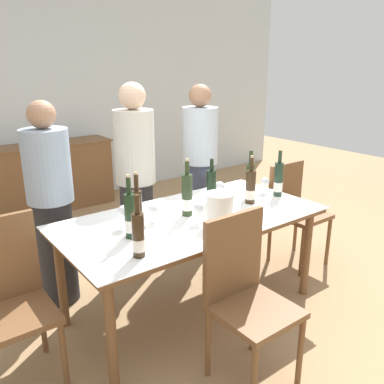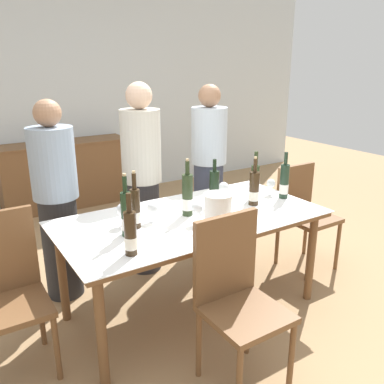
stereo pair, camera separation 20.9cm
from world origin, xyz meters
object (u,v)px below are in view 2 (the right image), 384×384
(wine_bottle_5, at_px, (214,188))
(wine_glass_0, at_px, (153,209))
(chair_near_front, at_px, (236,291))
(wine_glass_4, at_px, (224,188))
(wine_bottle_1, at_px, (135,209))
(wine_bottle_4, at_px, (255,182))
(chair_right_end, at_px, (303,209))
(person_guest_left, at_px, (142,181))
(wine_bottle_2, at_px, (254,189))
(person_guest_right, at_px, (209,170))
(wine_bottle_0, at_px, (187,196))
(wine_bottle_6, at_px, (130,234))
(sideboard_cabinet, at_px, (65,174))
(ice_bucket, at_px, (218,209))
(wine_glass_3, at_px, (271,184))
(wine_bottle_7, at_px, (284,182))
(dining_table, at_px, (192,225))
(wine_bottle_3, at_px, (126,215))
(person_host, at_px, (57,203))
(chair_left_end, at_px, (6,285))
(wine_glass_1, at_px, (197,209))
(wine_glass_2, at_px, (123,210))

(wine_bottle_5, xyz_separation_m, wine_glass_0, (-0.55, -0.06, -0.03))
(chair_near_front, bearing_deg, wine_glass_4, 57.11)
(wine_bottle_1, distance_m, wine_bottle_4, 1.06)
(chair_right_end, bearing_deg, person_guest_left, 151.21)
(wine_glass_0, bearing_deg, wine_bottle_2, -8.00)
(person_guest_right, bearing_deg, wine_glass_0, -142.80)
(wine_bottle_2, xyz_separation_m, wine_glass_4, (-0.11, 0.23, -0.03))
(wine_bottle_1, xyz_separation_m, chair_near_front, (0.26, -0.73, -0.32))
(wine_bottle_0, relative_size, wine_bottle_6, 1.12)
(sideboard_cabinet, distance_m, ice_bucket, 3.07)
(wine_glass_3, bearing_deg, person_guest_left, 139.87)
(wine_bottle_7, bearing_deg, chair_near_front, -146.83)
(dining_table, relative_size, wine_bottle_6, 5.15)
(chair_right_end, bearing_deg, sideboard_cabinet, 116.06)
(wine_glass_4, bearing_deg, wine_bottle_4, -23.75)
(wine_bottle_3, bearing_deg, wine_bottle_0, 11.05)
(sideboard_cabinet, bearing_deg, wine_bottle_3, -98.16)
(sideboard_cabinet, xyz_separation_m, person_host, (-0.63, -2.08, 0.35))
(sideboard_cabinet, relative_size, wine_bottle_7, 4.30)
(chair_right_end, bearing_deg, dining_table, -176.15)
(ice_bucket, bearing_deg, chair_left_end, 166.06)
(sideboard_cabinet, relative_size, person_host, 1.04)
(wine_bottle_3, distance_m, chair_near_front, 0.80)
(sideboard_cabinet, xyz_separation_m, chair_near_front, (-0.05, -3.50, 0.14))
(wine_bottle_0, distance_m, wine_glass_0, 0.27)
(ice_bucket, xyz_separation_m, wine_bottle_3, (-0.57, 0.17, 0.02))
(person_guest_left, bearing_deg, wine_glass_0, -110.61)
(wine_bottle_5, distance_m, person_guest_left, 0.70)
(wine_bottle_7, xyz_separation_m, chair_near_front, (-0.99, -0.65, -0.32))
(wine_bottle_3, bearing_deg, wine_glass_1, -7.93)
(chair_right_end, bearing_deg, wine_bottle_1, -178.25)
(wine_bottle_2, bearing_deg, person_guest_right, 77.87)
(wine_bottle_3, relative_size, person_host, 0.26)
(wine_bottle_5, relative_size, wine_glass_4, 2.51)
(wine_glass_2, height_order, chair_left_end, chair_left_end)
(dining_table, xyz_separation_m, chair_near_front, (-0.16, -0.70, -0.12))
(chair_near_front, bearing_deg, person_guest_right, 60.14)
(wine_bottle_4, relative_size, person_guest_left, 0.23)
(wine_bottle_1, xyz_separation_m, wine_bottle_6, (-0.19, -0.34, -0.01))
(wine_bottle_4, distance_m, chair_right_end, 0.68)
(wine_bottle_0, distance_m, wine_bottle_6, 0.69)
(wine_glass_0, bearing_deg, chair_left_end, 178.65)
(wine_bottle_1, relative_size, wine_bottle_6, 1.06)
(sideboard_cabinet, relative_size, chair_left_end, 1.65)
(wine_bottle_6, xyz_separation_m, chair_left_end, (-0.62, 0.40, -0.32))
(person_host, bearing_deg, wine_bottle_3, -74.20)
(wine_bottle_1, height_order, wine_bottle_5, wine_bottle_1)
(wine_bottle_7, bearing_deg, wine_glass_4, 151.09)
(wine_bottle_2, distance_m, person_guest_left, 0.97)
(wine_glass_4, relative_size, chair_right_end, 0.15)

